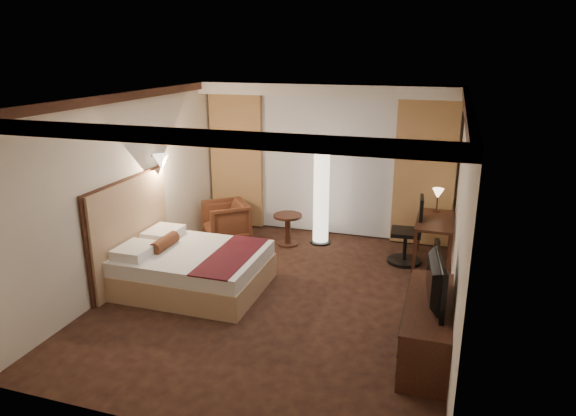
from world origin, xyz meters
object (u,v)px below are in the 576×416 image
(side_table, at_px, (288,230))
(dresser, at_px, (427,327))
(desk, at_px, (433,242))
(office_chair, at_px, (406,230))
(television, at_px, (429,276))
(bed, at_px, (194,269))
(armchair, at_px, (226,219))
(floor_lamp, at_px, (321,197))

(side_table, distance_m, dresser, 3.66)
(desk, relative_size, office_chair, 1.03)
(television, bearing_deg, side_table, 35.46)
(side_table, relative_size, desk, 0.48)
(side_table, xyz_separation_m, desk, (2.42, -0.13, 0.10))
(bed, height_order, armchair, armchair)
(armchair, relative_size, floor_lamp, 0.44)
(dresser, bearing_deg, floor_lamp, 123.53)
(desk, bearing_deg, side_table, 176.96)
(television, bearing_deg, floor_lamp, 26.36)
(floor_lamp, relative_size, television, 1.65)
(side_table, height_order, office_chair, office_chair)
(desk, bearing_deg, television, -89.55)
(armchair, height_order, desk, desk)
(bed, relative_size, office_chair, 1.75)
(armchair, xyz_separation_m, desk, (3.56, -0.08, 0.00))
(side_table, bearing_deg, bed, -110.55)
(bed, xyz_separation_m, television, (3.19, -0.69, 0.65))
(desk, relative_size, dresser, 0.69)
(desk, bearing_deg, dresser, -88.88)
(floor_lamp, height_order, dresser, floor_lamp)
(bed, height_order, floor_lamp, floor_lamp)
(floor_lamp, height_order, television, floor_lamp)
(bed, bearing_deg, dresser, -12.04)
(armchair, relative_size, desk, 0.66)
(desk, relative_size, television, 1.11)
(bed, relative_size, floor_lamp, 1.15)
(side_table, distance_m, office_chair, 2.03)
(desk, bearing_deg, office_chair, -173.27)
(television, bearing_deg, desk, -6.32)
(office_chair, distance_m, television, 2.58)
(bed, distance_m, office_chair, 3.31)
(side_table, xyz_separation_m, floor_lamp, (0.52, 0.26, 0.57))
(side_table, bearing_deg, armchair, -177.35)
(desk, xyz_separation_m, dresser, (0.05, -2.56, -0.06))
(side_table, bearing_deg, desk, -3.04)
(dresser, bearing_deg, desk, 91.12)
(office_chair, distance_m, dresser, 2.57)
(dresser, bearing_deg, television, 180.00)
(bed, bearing_deg, television, -12.15)
(floor_lamp, height_order, office_chair, floor_lamp)
(office_chair, bearing_deg, television, -84.31)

